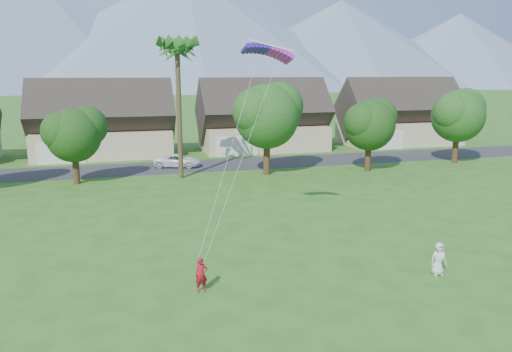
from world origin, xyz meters
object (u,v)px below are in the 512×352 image
object	(u,v)px
watcher	(439,259)
kite_flyer	(201,275)
parked_car	(178,161)
parafoil_kite	(268,50)

from	to	relation	value
watcher	kite_flyer	bearing A→B (deg)	-179.79
parked_car	parafoil_kite	distance (m)	25.88
watcher	parafoil_kite	distance (m)	13.77
kite_flyer	parked_car	size ratio (longest dim) A/B	0.33
watcher	parked_car	size ratio (longest dim) A/B	0.34
watcher	parafoil_kite	bearing A→B (deg)	137.03
kite_flyer	parafoil_kite	world-z (taller)	parafoil_kite
watcher	parked_car	distance (m)	32.22
parked_car	parafoil_kite	bearing A→B (deg)	-156.40
parked_car	parafoil_kite	world-z (taller)	parafoil_kite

